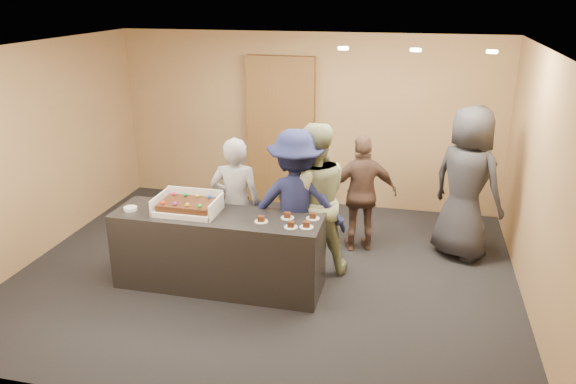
{
  "coord_description": "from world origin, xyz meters",
  "views": [
    {
      "loc": [
        1.67,
        -5.98,
        3.32
      ],
      "look_at": [
        0.27,
        0.0,
        1.07
      ],
      "focal_mm": 35.0,
      "sensor_mm": 36.0,
      "label": 1
    }
  ],
  "objects_px": {
    "serving_counter": "(219,251)",
    "storage_cabinet": "(281,132)",
    "cake_box": "(189,208)",
    "plate_stack": "(130,209)",
    "person_sage_man": "(313,200)",
    "person_dark_suit": "(467,183)",
    "person_brown_extra": "(362,194)",
    "sheet_cake": "(188,204)",
    "person_navy_man": "(296,205)",
    "person_server_grey": "(236,206)"
  },
  "relations": [
    {
      "from": "storage_cabinet",
      "to": "person_sage_man",
      "type": "relative_size",
      "value": 1.25
    },
    {
      "from": "person_dark_suit",
      "to": "person_brown_extra",
      "type": "bearing_deg",
      "value": 42.15
    },
    {
      "from": "person_server_grey",
      "to": "person_sage_man",
      "type": "relative_size",
      "value": 0.9
    },
    {
      "from": "storage_cabinet",
      "to": "person_server_grey",
      "type": "distance_m",
      "value": 2.43
    },
    {
      "from": "serving_counter",
      "to": "person_navy_man",
      "type": "bearing_deg",
      "value": 29.93
    },
    {
      "from": "person_brown_extra",
      "to": "plate_stack",
      "type": "bearing_deg",
      "value": 12.59
    },
    {
      "from": "person_navy_man",
      "to": "person_brown_extra",
      "type": "xyz_separation_m",
      "value": [
        0.69,
        0.92,
        -0.13
      ]
    },
    {
      "from": "person_server_grey",
      "to": "person_navy_man",
      "type": "height_order",
      "value": "person_navy_man"
    },
    {
      "from": "sheet_cake",
      "to": "person_dark_suit",
      "type": "height_order",
      "value": "person_dark_suit"
    },
    {
      "from": "cake_box",
      "to": "person_server_grey",
      "type": "xyz_separation_m",
      "value": [
        0.43,
        0.42,
        -0.1
      ]
    },
    {
      "from": "storage_cabinet",
      "to": "cake_box",
      "type": "xyz_separation_m",
      "value": [
        -0.39,
        -2.84,
        -0.23
      ]
    },
    {
      "from": "plate_stack",
      "to": "person_sage_man",
      "type": "xyz_separation_m",
      "value": [
        2.01,
        0.71,
        0.02
      ]
    },
    {
      "from": "person_sage_man",
      "to": "person_dark_suit",
      "type": "relative_size",
      "value": 0.94
    },
    {
      "from": "serving_counter",
      "to": "storage_cabinet",
      "type": "relative_size",
      "value": 1.02
    },
    {
      "from": "cake_box",
      "to": "person_dark_suit",
      "type": "distance_m",
      "value": 3.47
    },
    {
      "from": "sheet_cake",
      "to": "cake_box",
      "type": "bearing_deg",
      "value": 89.04
    },
    {
      "from": "storage_cabinet",
      "to": "plate_stack",
      "type": "relative_size",
      "value": 15.38
    },
    {
      "from": "cake_box",
      "to": "person_dark_suit",
      "type": "relative_size",
      "value": 0.36
    },
    {
      "from": "person_sage_man",
      "to": "cake_box",
      "type": "bearing_deg",
      "value": 2.9
    },
    {
      "from": "person_dark_suit",
      "to": "storage_cabinet",
      "type": "bearing_deg",
      "value": 10.8
    },
    {
      "from": "storage_cabinet",
      "to": "sheet_cake",
      "type": "bearing_deg",
      "value": -97.71
    },
    {
      "from": "cake_box",
      "to": "person_dark_suit",
      "type": "height_order",
      "value": "person_dark_suit"
    },
    {
      "from": "sheet_cake",
      "to": "person_sage_man",
      "type": "height_order",
      "value": "person_sage_man"
    },
    {
      "from": "cake_box",
      "to": "person_dark_suit",
      "type": "xyz_separation_m",
      "value": [
        3.14,
        1.47,
        0.04
      ]
    },
    {
      "from": "sheet_cake",
      "to": "person_navy_man",
      "type": "xyz_separation_m",
      "value": [
        1.16,
        0.46,
        -0.09
      ]
    },
    {
      "from": "plate_stack",
      "to": "person_sage_man",
      "type": "bearing_deg",
      "value": 19.54
    },
    {
      "from": "storage_cabinet",
      "to": "person_server_grey",
      "type": "relative_size",
      "value": 1.39
    },
    {
      "from": "plate_stack",
      "to": "person_dark_suit",
      "type": "height_order",
      "value": "person_dark_suit"
    },
    {
      "from": "person_navy_man",
      "to": "person_dark_suit",
      "type": "height_order",
      "value": "person_dark_suit"
    },
    {
      "from": "person_server_grey",
      "to": "sheet_cake",
      "type": "bearing_deg",
      "value": 40.05
    },
    {
      "from": "person_server_grey",
      "to": "serving_counter",
      "type": "bearing_deg",
      "value": 73.58
    },
    {
      "from": "person_brown_extra",
      "to": "person_dark_suit",
      "type": "height_order",
      "value": "person_dark_suit"
    },
    {
      "from": "sheet_cake",
      "to": "person_dark_suit",
      "type": "xyz_separation_m",
      "value": [
        3.14,
        1.49,
        -0.01
      ]
    },
    {
      "from": "storage_cabinet",
      "to": "serving_counter",
      "type": "bearing_deg",
      "value": -90.78
    },
    {
      "from": "person_brown_extra",
      "to": "person_dark_suit",
      "type": "relative_size",
      "value": 0.79
    },
    {
      "from": "cake_box",
      "to": "person_brown_extra",
      "type": "xyz_separation_m",
      "value": [
        1.85,
        1.36,
        -0.17
      ]
    },
    {
      "from": "storage_cabinet",
      "to": "person_server_grey",
      "type": "bearing_deg",
      "value": -89.03
    },
    {
      "from": "plate_stack",
      "to": "person_dark_suit",
      "type": "relative_size",
      "value": 0.08
    },
    {
      "from": "person_brown_extra",
      "to": "person_dark_suit",
      "type": "xyz_separation_m",
      "value": [
        1.3,
        0.11,
        0.21
      ]
    },
    {
      "from": "cake_box",
      "to": "person_server_grey",
      "type": "relative_size",
      "value": 0.42
    },
    {
      "from": "storage_cabinet",
      "to": "cake_box",
      "type": "height_order",
      "value": "storage_cabinet"
    },
    {
      "from": "cake_box",
      "to": "sheet_cake",
      "type": "height_order",
      "value": "cake_box"
    },
    {
      "from": "serving_counter",
      "to": "person_navy_man",
      "type": "xyz_separation_m",
      "value": [
        0.81,
        0.46,
        0.46
      ]
    },
    {
      "from": "person_server_grey",
      "to": "person_navy_man",
      "type": "relative_size",
      "value": 0.93
    },
    {
      "from": "person_brown_extra",
      "to": "storage_cabinet",
      "type": "bearing_deg",
      "value": -63.09
    },
    {
      "from": "cake_box",
      "to": "plate_stack",
      "type": "bearing_deg",
      "value": -170.1
    },
    {
      "from": "plate_stack",
      "to": "person_server_grey",
      "type": "xyz_separation_m",
      "value": [
        1.1,
        0.54,
        -0.07
      ]
    },
    {
      "from": "person_sage_man",
      "to": "person_brown_extra",
      "type": "xyz_separation_m",
      "value": [
        0.51,
        0.76,
        -0.16
      ]
    },
    {
      "from": "storage_cabinet",
      "to": "person_dark_suit",
      "type": "relative_size",
      "value": 1.18
    },
    {
      "from": "sheet_cake",
      "to": "person_dark_suit",
      "type": "relative_size",
      "value": 0.31
    }
  ]
}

